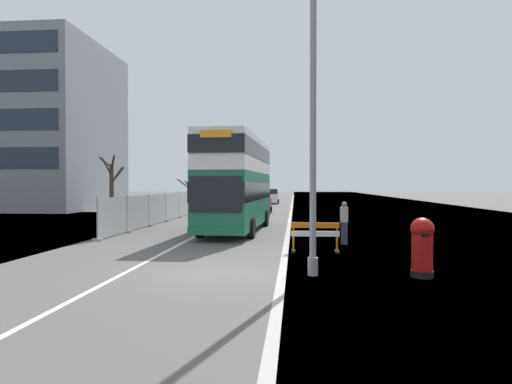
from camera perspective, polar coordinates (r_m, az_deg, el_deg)
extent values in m
cube|color=#565451|center=(12.78, -5.05, -10.70)|extent=(140.00, 280.00, 0.10)
cube|color=#B2AFA8|center=(12.58, 3.46, -10.67)|extent=(0.24, 196.00, 0.01)
cube|color=silver|center=(13.48, -16.34, -9.92)|extent=(0.16, 168.00, 0.01)
cube|color=#196042|center=(23.72, -2.48, -0.88)|extent=(2.95, 10.48, 2.83)
cube|color=silver|center=(23.72, -2.48, 3.03)|extent=(2.95, 10.48, 0.40)
cube|color=silver|center=(23.77, -2.48, 5.27)|extent=(2.92, 10.37, 1.46)
cube|color=black|center=(23.71, -2.48, 0.15)|extent=(2.98, 10.58, 0.91)
cube|color=black|center=(23.77, -2.48, 5.27)|extent=(2.97, 10.53, 0.80)
cube|color=black|center=(18.60, -5.31, -0.30)|extent=(2.30, 0.16, 1.56)
cube|color=orange|center=(18.73, -5.32, 7.66)|extent=(1.37, 0.12, 0.32)
cube|color=#196042|center=(23.79, -2.48, -3.85)|extent=(2.98, 10.58, 0.36)
cylinder|color=black|center=(20.93, -7.41, -4.60)|extent=(0.34, 1.01, 1.00)
cylinder|color=black|center=(20.43, -0.61, -4.73)|extent=(0.34, 1.01, 1.00)
cylinder|color=black|center=(26.82, -4.03, -3.37)|extent=(0.34, 1.01, 1.00)
cylinder|color=black|center=(26.43, 1.29, -3.43)|extent=(0.34, 1.01, 1.00)
cylinder|color=gray|center=(12.34, 7.53, 11.19)|extent=(0.18, 0.18, 9.45)
cylinder|color=gray|center=(12.36, 7.48, -9.68)|extent=(0.29, 0.29, 0.50)
cylinder|color=black|center=(12.89, 21.01, -10.02)|extent=(0.61, 0.61, 0.18)
cylinder|color=#AD0F0F|center=(12.78, 21.03, -7.12)|extent=(0.56, 0.56, 1.14)
sphere|color=#AD0F0F|center=(12.71, 21.04, -4.57)|extent=(0.63, 0.63, 0.63)
cube|color=black|center=(12.45, 21.41, -5.34)|extent=(0.22, 0.03, 0.07)
cube|color=orange|center=(16.33, 7.78, -4.35)|extent=(1.80, 0.09, 0.20)
cube|color=white|center=(16.36, 7.78, -5.47)|extent=(1.80, 0.09, 0.20)
cube|color=orange|center=(16.36, 4.93, -6.13)|extent=(0.07, 0.07, 1.02)
cube|color=black|center=(16.42, 4.93, -7.76)|extent=(0.14, 0.44, 0.08)
cube|color=orange|center=(16.44, 10.61, -6.11)|extent=(0.07, 0.07, 1.02)
cube|color=black|center=(16.51, 10.61, -7.73)|extent=(0.14, 0.44, 0.08)
cube|color=#A8AAAD|center=(22.19, -18.28, -3.08)|extent=(0.04, 3.26, 1.87)
cube|color=#A8AAAD|center=(25.34, -15.22, -2.56)|extent=(0.04, 3.26, 1.87)
cube|color=#A8AAAD|center=(28.54, -12.84, -2.16)|extent=(0.04, 3.26, 1.87)
cube|color=#A8AAAD|center=(31.79, -10.95, -1.83)|extent=(0.04, 3.26, 1.87)
cube|color=#A8AAAD|center=(35.07, -9.41, -1.56)|extent=(0.04, 3.26, 1.87)
cube|color=#A8AAAD|center=(38.36, -8.13, -1.34)|extent=(0.04, 3.26, 1.87)
cylinder|color=#939699|center=(20.64, -20.16, -3.39)|extent=(0.06, 0.06, 1.97)
cube|color=gray|center=(20.73, -20.15, -5.93)|extent=(0.44, 0.20, 0.12)
cylinder|color=#939699|center=(23.75, -16.65, -2.80)|extent=(0.06, 0.06, 1.97)
cube|color=gray|center=(23.83, -16.64, -5.02)|extent=(0.44, 0.20, 0.12)
cylinder|color=#939699|center=(26.93, -13.96, -2.35)|extent=(0.06, 0.06, 1.97)
cube|color=gray|center=(27.00, -13.95, -4.30)|extent=(0.44, 0.20, 0.12)
cylinder|color=#939699|center=(30.16, -11.85, -1.98)|extent=(0.06, 0.06, 1.97)
cube|color=gray|center=(30.22, -11.84, -3.73)|extent=(0.44, 0.20, 0.12)
cylinder|color=#939699|center=(33.42, -10.14, -1.69)|extent=(0.06, 0.06, 1.97)
cube|color=gray|center=(33.48, -10.14, -3.27)|extent=(0.44, 0.20, 0.12)
cylinder|color=#939699|center=(36.71, -8.74, -1.45)|extent=(0.06, 0.06, 1.97)
cube|color=gray|center=(36.76, -8.74, -2.89)|extent=(0.44, 0.20, 0.12)
cylinder|color=#939699|center=(40.02, -7.57, -1.24)|extent=(0.06, 0.06, 1.97)
cube|color=gray|center=(40.06, -7.57, -2.57)|extent=(0.44, 0.20, 0.12)
cube|color=maroon|center=(38.02, 0.53, -1.68)|extent=(1.79, 3.97, 1.18)
cube|color=black|center=(37.98, 0.53, -0.25)|extent=(1.64, 2.18, 0.72)
cylinder|color=black|center=(39.21, 1.98, -2.28)|extent=(0.20, 0.60, 0.60)
cylinder|color=black|center=(39.34, -0.62, -2.27)|extent=(0.20, 0.60, 0.60)
cylinder|color=black|center=(36.75, 1.76, -2.50)|extent=(0.20, 0.60, 0.60)
cylinder|color=black|center=(36.90, -1.01, -2.49)|extent=(0.20, 0.60, 0.60)
cube|color=gray|center=(47.76, -2.61, -1.03)|extent=(1.89, 3.96, 1.35)
cube|color=black|center=(47.73, -2.62, 0.26)|extent=(1.74, 2.18, 0.80)
cylinder|color=black|center=(48.88, -1.32, -1.64)|extent=(0.20, 0.60, 0.60)
cylinder|color=black|center=(49.13, -3.51, -1.62)|extent=(0.20, 0.60, 0.60)
cylinder|color=black|center=(46.45, -1.66, -1.77)|extent=(0.20, 0.60, 0.60)
cylinder|color=black|center=(46.71, -3.97, -1.76)|extent=(0.20, 0.60, 0.60)
cube|color=silver|center=(57.32, 2.03, -0.82)|extent=(1.78, 4.30, 1.10)
cube|color=black|center=(57.30, 2.03, 0.07)|extent=(1.64, 2.36, 0.68)
cylinder|color=black|center=(58.62, 2.97, -1.20)|extent=(0.20, 0.60, 0.60)
cylinder|color=black|center=(58.72, 1.23, -1.20)|extent=(0.20, 0.60, 0.60)
cylinder|color=black|center=(55.96, 2.86, -1.30)|extent=(0.20, 0.60, 0.60)
cylinder|color=black|center=(56.06, 1.04, -1.30)|extent=(0.20, 0.60, 0.60)
cylinder|color=#4C3D2D|center=(41.23, -18.47, 0.46)|extent=(0.39, 0.39, 4.39)
cylinder|color=#4C3D2D|center=(40.91, -17.74, 2.15)|extent=(1.38, 0.38, 1.54)
cylinder|color=#4C3D2D|center=(41.72, -17.85, 2.20)|extent=(0.63, 1.38, 1.43)
cylinder|color=#4C3D2D|center=(41.72, -18.61, 2.14)|extent=(0.73, 0.96, 0.83)
cylinder|color=#4C3D2D|center=(41.73, -19.21, 3.72)|extent=(1.46, 0.59, 1.10)
cylinder|color=#4C3D2D|center=(40.75, -19.04, 3.17)|extent=(0.48, 1.40, 1.56)
cylinder|color=#4C3D2D|center=(40.68, -18.31, 3.79)|extent=(0.92, 1.20, 1.23)
cylinder|color=#4C3D2D|center=(58.45, -8.47, -0.02)|extent=(0.40, 0.40, 3.04)
cylinder|color=#4C3D2D|center=(58.09, -7.69, 1.69)|extent=(1.83, 0.49, 1.50)
cylinder|color=#4C3D2D|center=(59.03, -7.90, 1.40)|extent=(1.07, 1.58, 1.54)
cylinder|color=#4C3D2D|center=(59.23, -8.91, 0.92)|extent=(1.46, 1.52, 1.24)
cylinder|color=#4C3D2D|center=(58.21, -9.38, 0.97)|extent=(1.86, 1.11, 1.58)
cylinder|color=#4C3D2D|center=(58.06, -8.33, 1.81)|extent=(0.65, 0.85, 1.31)
cylinder|color=#2D3342|center=(18.77, 11.52, -5.35)|extent=(0.29, 0.29, 0.94)
cylinder|color=#B2A89E|center=(18.70, 11.53, -2.92)|extent=(0.34, 0.34, 0.65)
sphere|color=#937056|center=(18.68, 11.53, -1.59)|extent=(0.22, 0.22, 0.22)
cube|color=gray|center=(53.03, -30.62, 7.18)|extent=(22.09, 14.04, 16.77)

